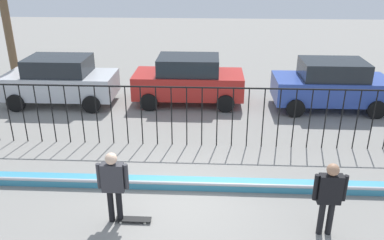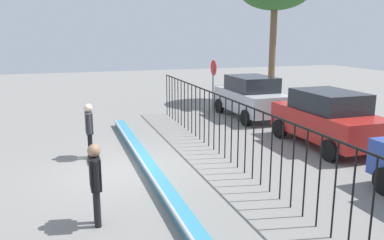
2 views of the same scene
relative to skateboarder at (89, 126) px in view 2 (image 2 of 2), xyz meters
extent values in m
plane|color=gray|center=(1.34, 1.01, -1.03)|extent=(60.00, 60.00, 0.00)
cube|color=teal|center=(1.34, 1.48, -0.92)|extent=(11.00, 0.36, 0.22)
cylinder|color=#B2B2B7|center=(1.34, 1.30, -0.81)|extent=(11.00, 0.09, 0.09)
cylinder|color=black|center=(-5.66, 3.95, -0.07)|extent=(0.04, 0.04, 1.92)
cylinder|color=black|center=(-5.19, 3.95, -0.07)|extent=(0.04, 0.04, 1.92)
cylinder|color=black|center=(-4.72, 3.95, -0.07)|extent=(0.04, 0.04, 1.92)
cylinder|color=black|center=(-4.26, 3.95, -0.07)|extent=(0.04, 0.04, 1.92)
cylinder|color=black|center=(-3.79, 3.95, -0.07)|extent=(0.04, 0.04, 1.92)
cylinder|color=black|center=(-3.32, 3.95, -0.07)|extent=(0.04, 0.04, 1.92)
cylinder|color=black|center=(-2.86, 3.95, -0.07)|extent=(0.04, 0.04, 1.92)
cylinder|color=black|center=(-2.39, 3.95, -0.07)|extent=(0.04, 0.04, 1.92)
cylinder|color=black|center=(-1.92, 3.95, -0.07)|extent=(0.04, 0.04, 1.92)
cylinder|color=black|center=(-1.46, 3.95, -0.07)|extent=(0.04, 0.04, 1.92)
cylinder|color=black|center=(-0.99, 3.95, -0.07)|extent=(0.04, 0.04, 1.92)
cylinder|color=black|center=(-0.52, 3.95, -0.07)|extent=(0.04, 0.04, 1.92)
cylinder|color=black|center=(-0.06, 3.95, -0.07)|extent=(0.04, 0.04, 1.92)
cylinder|color=black|center=(0.41, 3.95, -0.07)|extent=(0.04, 0.04, 1.92)
cylinder|color=black|center=(0.88, 3.95, -0.07)|extent=(0.04, 0.04, 1.92)
cylinder|color=black|center=(1.34, 3.95, -0.07)|extent=(0.04, 0.04, 1.92)
cylinder|color=black|center=(1.81, 3.95, -0.07)|extent=(0.04, 0.04, 1.92)
cylinder|color=black|center=(2.28, 3.95, -0.07)|extent=(0.04, 0.04, 1.92)
cylinder|color=black|center=(2.74, 3.95, -0.07)|extent=(0.04, 0.04, 1.92)
cylinder|color=black|center=(3.21, 3.95, -0.07)|extent=(0.04, 0.04, 1.92)
cylinder|color=black|center=(3.68, 3.95, -0.07)|extent=(0.04, 0.04, 1.92)
cylinder|color=black|center=(4.14, 3.95, -0.07)|extent=(0.04, 0.04, 1.92)
cylinder|color=black|center=(4.61, 3.95, -0.07)|extent=(0.04, 0.04, 1.92)
cylinder|color=black|center=(5.08, 3.95, -0.07)|extent=(0.04, 0.04, 1.92)
cylinder|color=black|center=(5.54, 3.95, -0.07)|extent=(0.04, 0.04, 1.92)
cylinder|color=black|center=(6.01, 3.95, -0.07)|extent=(0.04, 0.04, 1.92)
cylinder|color=black|center=(6.48, 3.95, -0.07)|extent=(0.04, 0.04, 1.92)
cylinder|color=black|center=(6.94, 3.95, -0.07)|extent=(0.04, 0.04, 1.92)
cylinder|color=black|center=(7.41, 3.95, -0.07)|extent=(0.04, 0.04, 1.92)
cube|color=black|center=(1.34, 3.95, 0.87)|extent=(14.00, 0.04, 0.04)
cylinder|color=black|center=(-0.10, 0.00, -0.63)|extent=(0.13, 0.13, 0.80)
cylinder|color=black|center=(0.10, 0.00, -0.63)|extent=(0.13, 0.13, 0.80)
cube|color=#333338|center=(0.00, 0.00, 0.10)|extent=(0.48, 0.21, 0.66)
sphere|color=beige|center=(0.00, 0.00, 0.56)|extent=(0.26, 0.26, 0.26)
cylinder|color=#333338|center=(-0.29, 0.00, 0.13)|extent=(0.10, 0.10, 0.59)
cylinder|color=#333338|center=(0.29, 0.00, 0.13)|extent=(0.10, 0.10, 0.59)
cube|color=black|center=(0.39, -0.01, -0.96)|extent=(0.80, 0.20, 0.02)
cylinder|color=silver|center=(0.66, 0.07, -1.00)|extent=(0.05, 0.03, 0.05)
cylinder|color=silver|center=(0.66, -0.08, -1.00)|extent=(0.05, 0.03, 0.05)
cylinder|color=silver|center=(0.12, 0.07, -1.00)|extent=(0.05, 0.03, 0.05)
cylinder|color=silver|center=(0.12, -0.08, -1.00)|extent=(0.05, 0.03, 0.05)
cylinder|color=black|center=(4.46, -0.20, -0.63)|extent=(0.13, 0.13, 0.79)
cylinder|color=black|center=(4.64, -0.20, -0.63)|extent=(0.13, 0.13, 0.79)
cube|color=black|center=(4.55, -0.20, 0.08)|extent=(0.48, 0.21, 0.65)
sphere|color=#A87A5B|center=(4.55, -0.20, 0.54)|extent=(0.26, 0.26, 0.26)
cylinder|color=black|center=(4.26, -0.20, 0.12)|extent=(0.10, 0.10, 0.58)
cylinder|color=black|center=(4.84, -0.20, 0.12)|extent=(0.10, 0.10, 0.58)
cube|color=#B7BABF|center=(-3.88, 7.46, -0.24)|extent=(4.30, 1.90, 0.90)
cube|color=#1E2328|center=(-3.88, 7.46, 0.54)|extent=(2.37, 1.71, 0.66)
cylinder|color=black|center=(-2.42, 8.41, -0.69)|extent=(0.68, 0.22, 0.68)
cylinder|color=black|center=(-2.42, 6.51, -0.69)|extent=(0.68, 0.22, 0.68)
cylinder|color=black|center=(-5.34, 8.41, -0.69)|extent=(0.68, 0.22, 0.68)
cylinder|color=black|center=(-5.34, 6.51, -0.69)|extent=(0.68, 0.22, 0.68)
cube|color=#B2231E|center=(1.17, 7.81, -0.24)|extent=(4.30, 1.90, 0.90)
cube|color=#1E2328|center=(1.17, 7.81, 0.54)|extent=(2.37, 1.71, 0.66)
cylinder|color=black|center=(2.63, 8.76, -0.69)|extent=(0.68, 0.22, 0.68)
cylinder|color=black|center=(2.63, 6.86, -0.69)|extent=(0.68, 0.22, 0.68)
cylinder|color=black|center=(-0.29, 8.76, -0.69)|extent=(0.68, 0.22, 0.68)
cylinder|color=black|center=(-0.29, 6.86, -0.69)|extent=(0.68, 0.22, 0.68)
cylinder|color=slate|center=(-6.16, 6.48, 0.02)|extent=(0.07, 0.07, 2.10)
cylinder|color=red|center=(-6.16, 6.50, 1.09)|extent=(0.76, 0.02, 0.76)
cylinder|color=brown|center=(-7.14, 10.33, 1.47)|extent=(0.36, 0.36, 4.99)
camera|label=1|loc=(2.08, -7.26, 4.51)|focal=37.03mm
camera|label=2|loc=(12.09, -0.69, 2.77)|focal=36.73mm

